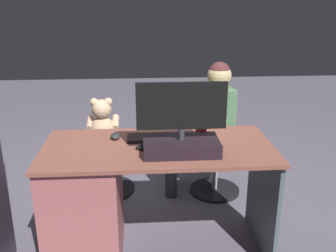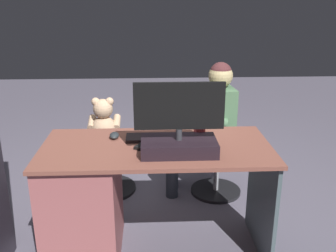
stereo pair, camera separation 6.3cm
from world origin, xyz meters
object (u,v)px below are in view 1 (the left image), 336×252
computer_mouse (115,136)px  tv_remote (145,145)px  person (207,118)px  desk (100,199)px  visitor_chair (216,163)px  keyboard (161,138)px  teddy_bear (103,122)px  cup (201,134)px  monitor (181,134)px  office_chair_teddy (105,164)px

computer_mouse → tv_remote: size_ratio=0.64×
tv_remote → person: 0.92m
desk → visitor_chair: 1.16m
keyboard → teddy_bear: 0.87m
keyboard → cup: 0.25m
desk → monitor: (-0.49, 0.11, 0.46)m
tv_remote → person: bearing=-91.6°
monitor → visitor_chair: size_ratio=1.13×
computer_mouse → cup: 0.54m
computer_mouse → visitor_chair: bearing=-141.5°
tv_remote → desk: bearing=31.5°
cup → person: bearing=-102.6°
cup → teddy_bear: cup is taller
desk → teddy_bear: (0.05, -0.86, 0.22)m
teddy_bear → computer_mouse: bearing=102.0°
desk → keyboard: (-0.39, -0.11, 0.35)m
monitor → office_chair_teddy: 1.25m
desk → keyboard: keyboard is taller
computer_mouse → teddy_bear: 0.74m
computer_mouse → office_chair_teddy: 0.88m
visitor_chair → office_chair_teddy: bearing=-5.2°
office_chair_teddy → teddy_bear: (0.00, -0.01, 0.36)m
monitor → keyboard: bearing=-64.6°
keyboard → office_chair_teddy: 0.99m
desk → cup: size_ratio=13.66×
cup → computer_mouse: bearing=-10.8°
teddy_bear → person: bearing=173.8°
teddy_bear → visitor_chair: size_ratio=0.83×
office_chair_teddy → cup: bearing=130.2°
desk → office_chair_teddy: 0.86m
keyboard → tv_remote: bearing=48.8°
computer_mouse → tv_remote: bearing=142.3°
desk → computer_mouse: size_ratio=14.38×
desk → person: person is taller
office_chair_teddy → person: person is taller
cup → visitor_chair: size_ratio=0.23×
tv_remote → monitor: bearing=-175.6°
cup → teddy_bear: 1.07m
tv_remote → person: (-0.50, -0.77, -0.09)m
keyboard → cup: bearing=163.5°
visitor_chair → teddy_bear: bearing=-6.1°
computer_mouse → keyboard: bearing=174.2°
monitor → keyboard: size_ratio=1.20×
tv_remote → cup: bearing=-141.1°
teddy_bear → visitor_chair: 0.99m
office_chair_teddy → visitor_chair: 0.93m
monitor → tv_remote: monitor is taller
desk → teddy_bear: teddy_bear is taller
monitor → tv_remote: bearing=-27.3°
desk → office_chair_teddy: (0.05, -0.84, -0.14)m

